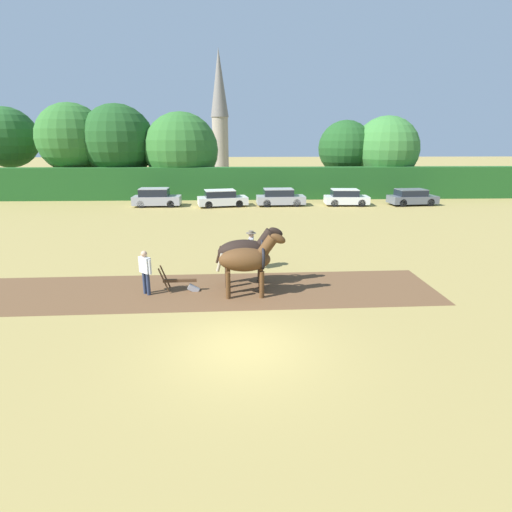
{
  "coord_description": "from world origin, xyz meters",
  "views": [
    {
      "loc": [
        -0.02,
        -10.29,
        5.78
      ],
      "look_at": [
        0.58,
        5.48,
        1.1
      ],
      "focal_mm": 28.0,
      "sensor_mm": 36.0,
      "label": 1
    }
  ],
  "objects_px": {
    "tree_center_left": "(118,142)",
    "tree_center": "(181,150)",
    "farmer_beside_team": "(251,247)",
    "parked_car_center": "(346,198)",
    "tree_far_left": "(7,138)",
    "tree_left": "(72,139)",
    "church_spire": "(220,108)",
    "draft_horse_lead_left": "(248,260)",
    "farmer_at_plow": "(145,269)",
    "parked_car_far_left": "(156,198)",
    "parked_car_left": "(222,198)",
    "draft_horse_lead_right": "(246,251)",
    "parked_car_center_right": "(412,197)",
    "tree_center_right": "(345,148)",
    "parked_car_center_left": "(280,197)",
    "plow": "(183,284)",
    "tree_right": "(386,150)"
  },
  "relations": [
    {
      "from": "draft_horse_lead_left",
      "to": "draft_horse_lead_right",
      "type": "xyz_separation_m",
      "value": [
        -0.03,
        1.17,
        -0.01
      ]
    },
    {
      "from": "tree_center_left",
      "to": "parked_car_far_left",
      "type": "bearing_deg",
      "value": -55.88
    },
    {
      "from": "tree_far_left",
      "to": "farmer_at_plow",
      "type": "bearing_deg",
      "value": -55.34
    },
    {
      "from": "parked_car_far_left",
      "to": "parked_car_left",
      "type": "distance_m",
      "value": 5.76
    },
    {
      "from": "parked_car_center_left",
      "to": "parked_car_left",
      "type": "bearing_deg",
      "value": 179.73
    },
    {
      "from": "draft_horse_lead_left",
      "to": "farmer_at_plow",
      "type": "bearing_deg",
      "value": 174.58
    },
    {
      "from": "tree_center_left",
      "to": "tree_center",
      "type": "distance_m",
      "value": 6.44
    },
    {
      "from": "tree_far_left",
      "to": "farmer_beside_team",
      "type": "relative_size",
      "value": 4.96
    },
    {
      "from": "farmer_beside_team",
      "to": "tree_far_left",
      "type": "bearing_deg",
      "value": 139.09
    },
    {
      "from": "parked_car_center_right",
      "to": "parked_car_far_left",
      "type": "bearing_deg",
      "value": 174.42
    },
    {
      "from": "tree_left",
      "to": "parked_car_center_right",
      "type": "bearing_deg",
      "value": -12.78
    },
    {
      "from": "tree_right",
      "to": "farmer_beside_team",
      "type": "xyz_separation_m",
      "value": [
        -14.74,
        -25.09,
        -3.54
      ]
    },
    {
      "from": "tree_center_left",
      "to": "draft_horse_lead_right",
      "type": "bearing_deg",
      "value": -65.2
    },
    {
      "from": "tree_center_left",
      "to": "tree_right",
      "type": "distance_m",
      "value": 27.56
    },
    {
      "from": "tree_left",
      "to": "plow",
      "type": "height_order",
      "value": "tree_left"
    },
    {
      "from": "tree_center",
      "to": "parked_car_far_left",
      "type": "relative_size",
      "value": 2.02
    },
    {
      "from": "tree_far_left",
      "to": "tree_left",
      "type": "distance_m",
      "value": 7.68
    },
    {
      "from": "church_spire",
      "to": "draft_horse_lead_left",
      "type": "height_order",
      "value": "church_spire"
    },
    {
      "from": "tree_center_right",
      "to": "parked_car_center_left",
      "type": "bearing_deg",
      "value": -133.23
    },
    {
      "from": "parked_car_far_left",
      "to": "plow",
      "type": "bearing_deg",
      "value": -77.0
    },
    {
      "from": "farmer_beside_team",
      "to": "parked_car_center",
      "type": "height_order",
      "value": "farmer_beside_team"
    },
    {
      "from": "tree_center_left",
      "to": "parked_car_left",
      "type": "height_order",
      "value": "tree_center_left"
    },
    {
      "from": "farmer_beside_team",
      "to": "draft_horse_lead_right",
      "type": "bearing_deg",
      "value": -90.38
    },
    {
      "from": "farmer_at_plow",
      "to": "parked_car_far_left",
      "type": "relative_size",
      "value": 0.42
    },
    {
      "from": "tree_center_right",
      "to": "parked_car_far_left",
      "type": "relative_size",
      "value": 1.84
    },
    {
      "from": "tree_center_left",
      "to": "parked_car_far_left",
      "type": "xyz_separation_m",
      "value": [
        4.95,
        -7.31,
        -4.67
      ]
    },
    {
      "from": "plow",
      "to": "church_spire",
      "type": "bearing_deg",
      "value": 89.95
    },
    {
      "from": "plow",
      "to": "farmer_beside_team",
      "type": "relative_size",
      "value": 0.86
    },
    {
      "from": "farmer_at_plow",
      "to": "parked_car_center_right",
      "type": "bearing_deg",
      "value": -1.6
    },
    {
      "from": "tree_far_left",
      "to": "farmer_at_plow",
      "type": "height_order",
      "value": "tree_far_left"
    },
    {
      "from": "parked_car_far_left",
      "to": "parked_car_left",
      "type": "bearing_deg",
      "value": -3.64
    },
    {
      "from": "tree_far_left",
      "to": "tree_center_left",
      "type": "bearing_deg",
      "value": -8.37
    },
    {
      "from": "parked_car_center",
      "to": "parked_car_center_right",
      "type": "xyz_separation_m",
      "value": [
        5.95,
        -0.03,
        -0.0
      ]
    },
    {
      "from": "tree_center",
      "to": "tree_right",
      "type": "bearing_deg",
      "value": 0.69
    },
    {
      "from": "tree_center",
      "to": "parked_car_center_right",
      "type": "height_order",
      "value": "tree_center"
    },
    {
      "from": "draft_horse_lead_right",
      "to": "tree_far_left",
      "type": "bearing_deg",
      "value": 128.93
    },
    {
      "from": "parked_car_center",
      "to": "parked_car_center_left",
      "type": "bearing_deg",
      "value": -178.42
    },
    {
      "from": "tree_center_right",
      "to": "draft_horse_lead_left",
      "type": "bearing_deg",
      "value": -110.51
    },
    {
      "from": "draft_horse_lead_right",
      "to": "parked_car_center_right",
      "type": "xyz_separation_m",
      "value": [
        15.09,
        19.68,
        -0.72
      ]
    },
    {
      "from": "farmer_at_plow",
      "to": "parked_car_center_right",
      "type": "xyz_separation_m",
      "value": [
        18.94,
        20.57,
        -0.32
      ]
    },
    {
      "from": "parked_car_center",
      "to": "farmer_beside_team",
      "type": "bearing_deg",
      "value": -114.02
    },
    {
      "from": "parked_car_left",
      "to": "farmer_at_plow",
      "type": "bearing_deg",
      "value": -106.63
    },
    {
      "from": "parked_car_center_left",
      "to": "draft_horse_lead_right",
      "type": "bearing_deg",
      "value": -102.02
    },
    {
      "from": "farmer_beside_team",
      "to": "parked_car_far_left",
      "type": "distance_m",
      "value": 19.5
    },
    {
      "from": "tree_far_left",
      "to": "parked_car_center_left",
      "type": "height_order",
      "value": "tree_far_left"
    },
    {
      "from": "tree_center_left",
      "to": "farmer_beside_team",
      "type": "relative_size",
      "value": 5.07
    },
    {
      "from": "tree_right",
      "to": "farmer_beside_team",
      "type": "height_order",
      "value": "tree_right"
    },
    {
      "from": "tree_right",
      "to": "draft_horse_lead_right",
      "type": "relative_size",
      "value": 2.91
    },
    {
      "from": "parked_car_center",
      "to": "parked_car_center_right",
      "type": "relative_size",
      "value": 0.91
    },
    {
      "from": "tree_center",
      "to": "tree_right",
      "type": "relative_size",
      "value": 1.04
    }
  ]
}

